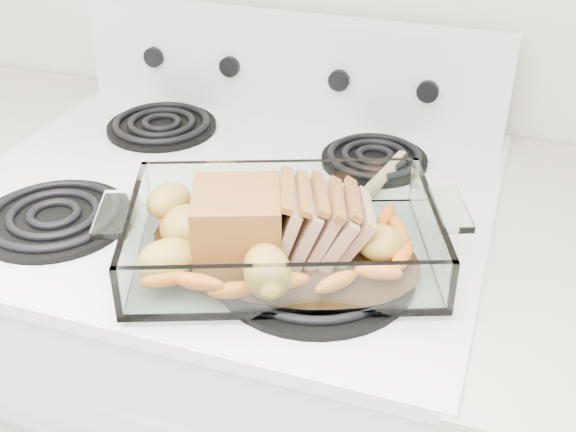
% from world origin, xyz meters
% --- Properties ---
extents(electric_range, '(0.78, 0.70, 1.12)m').
position_xyz_m(electric_range, '(0.00, 1.66, 0.48)').
color(electric_range, white).
rests_on(electric_range, ground).
extents(baking_dish, '(0.38, 0.25, 0.07)m').
position_xyz_m(baking_dish, '(0.14, 1.51, 0.96)').
color(baking_dish, silver).
rests_on(baking_dish, electric_range).
extents(pork_roast, '(0.22, 0.11, 0.09)m').
position_xyz_m(pork_roast, '(0.12, 1.51, 0.99)').
color(pork_roast, '#90551A').
rests_on(pork_roast, baking_dish).
extents(roast_vegetables, '(0.40, 0.22, 0.05)m').
position_xyz_m(roast_vegetables, '(0.14, 1.55, 0.97)').
color(roast_vegetables, orange).
rests_on(roast_vegetables, baking_dish).
extents(wooden_spoon, '(0.08, 0.30, 0.02)m').
position_xyz_m(wooden_spoon, '(0.20, 1.63, 0.94)').
color(wooden_spoon, '#CAB592').
rests_on(wooden_spoon, electric_range).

